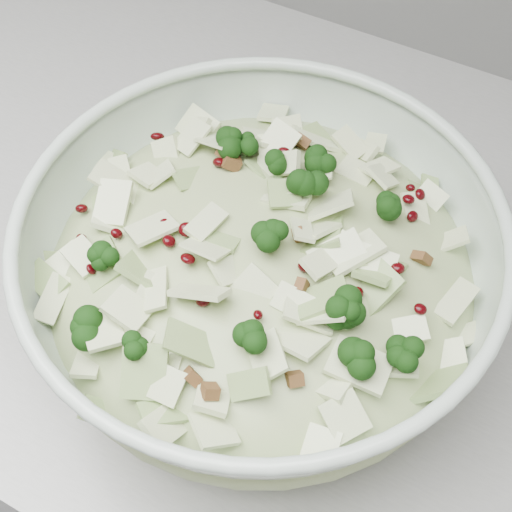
% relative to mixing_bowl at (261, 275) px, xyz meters
% --- Properties ---
extents(counter, '(3.60, 0.60, 0.90)m').
position_rel_mixing_bowl_xyz_m(counter, '(-0.21, 0.10, -0.52)').
color(counter, '#A6A6A1').
rests_on(counter, floor).
extents(mixing_bowl, '(0.36, 0.36, 0.13)m').
position_rel_mixing_bowl_xyz_m(mixing_bowl, '(0.00, 0.00, 0.00)').
color(mixing_bowl, silver).
rests_on(mixing_bowl, counter).
extents(salad, '(0.32, 0.32, 0.13)m').
position_rel_mixing_bowl_xyz_m(salad, '(-0.00, 0.00, 0.02)').
color(salad, '#A8B77D').
rests_on(salad, mixing_bowl).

